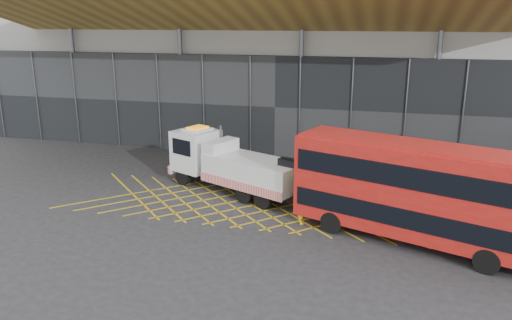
# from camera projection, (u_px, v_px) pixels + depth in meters

# --- Properties ---
(ground_plane) EXTENTS (120.00, 120.00, 0.00)m
(ground_plane) POSITION_uv_depth(u_px,v_px,m) (203.00, 200.00, 30.75)
(ground_plane) COLOR #262628
(road_markings) EXTENTS (21.56, 7.16, 0.01)m
(road_markings) POSITION_uv_depth(u_px,v_px,m) (240.00, 204.00, 30.17)
(road_markings) COLOR gold
(road_markings) RESTS_ON ground_plane
(construction_building) EXTENTS (55.00, 23.97, 18.00)m
(construction_building) POSITION_uv_depth(u_px,v_px,m) (292.00, 39.00, 44.94)
(construction_building) COLOR #999993
(construction_building) RESTS_ON ground_plane
(recovery_truck) EXTENTS (10.90, 6.46, 3.94)m
(recovery_truck) POSITION_uv_depth(u_px,v_px,m) (230.00, 164.00, 31.96)
(recovery_truck) COLOR black
(recovery_truck) RESTS_ON ground_plane
(bus_towed) EXTENTS (12.59, 6.98, 5.05)m
(bus_towed) POSITION_uv_depth(u_px,v_px,m) (418.00, 190.00, 24.22)
(bus_towed) COLOR #AD140F
(bus_towed) RESTS_ON ground_plane
(worker) EXTENTS (0.68, 0.79, 1.84)m
(worker) POSITION_uv_depth(u_px,v_px,m) (301.00, 207.00, 27.13)
(worker) COLOR yellow
(worker) RESTS_ON ground_plane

